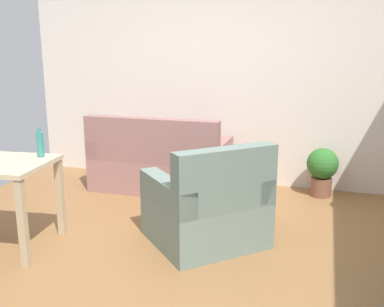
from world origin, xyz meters
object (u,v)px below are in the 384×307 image
at_px(couch, 160,165).
at_px(bottle_tall, 40,144).
at_px(potted_plant, 322,169).
at_px(armchair, 208,209).

xyz_separation_m(couch, bottle_tall, (-0.46, -1.64, 0.56)).
height_order(potted_plant, bottle_tall, bottle_tall).
relative_size(couch, bottle_tall, 6.21).
xyz_separation_m(potted_plant, bottle_tall, (-2.36, -1.95, 0.54)).
xyz_separation_m(potted_plant, armchair, (-0.93, -1.62, -0.01)).
xyz_separation_m(armchair, bottle_tall, (-1.43, -0.33, 0.55)).
bearing_deg(couch, armchair, 126.33).
bearing_deg(potted_plant, bottle_tall, -140.38).
relative_size(couch, armchair, 1.30).
bearing_deg(armchair, potted_plant, -164.03).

